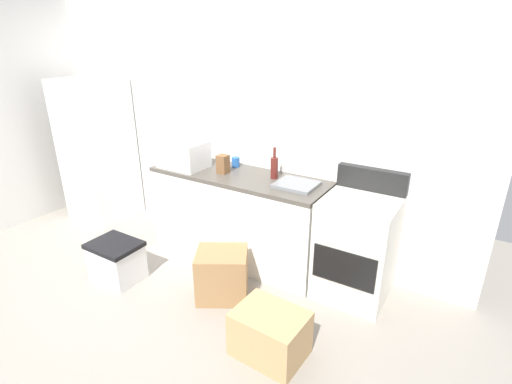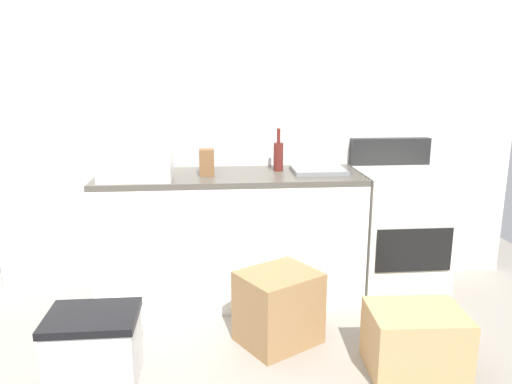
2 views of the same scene
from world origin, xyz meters
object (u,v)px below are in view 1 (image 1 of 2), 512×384
(knife_block, at_px, (223,164))
(storage_bin, at_px, (117,261))
(refrigerator, at_px, (98,150))
(cardboard_box_medium, at_px, (222,274))
(wine_bottle, at_px, (274,167))
(microwave, at_px, (183,154))
(cardboard_box_large, at_px, (270,334))
(coffee_mug, at_px, (236,162))
(stove_oven, at_px, (357,246))

(knife_block, relative_size, storage_bin, 0.39)
(knife_block, bearing_deg, refrigerator, -179.68)
(refrigerator, height_order, cardboard_box_medium, refrigerator)
(wine_bottle, height_order, storage_bin, wine_bottle)
(refrigerator, relative_size, microwave, 3.70)
(knife_block, height_order, cardboard_box_large, knife_block)
(refrigerator, xyz_separation_m, microwave, (1.44, -0.05, 0.18))
(wine_bottle, distance_m, cardboard_box_medium, 1.09)
(knife_block, bearing_deg, cardboard_box_medium, -56.23)
(refrigerator, distance_m, cardboard_box_medium, 2.47)
(wine_bottle, height_order, coffee_mug, wine_bottle)
(refrigerator, bearing_deg, cardboard_box_medium, -14.67)
(stove_oven, xyz_separation_m, wine_bottle, (-0.87, 0.08, 0.54))
(coffee_mug, height_order, cardboard_box_large, coffee_mug)
(refrigerator, distance_m, cardboard_box_large, 3.22)
(wine_bottle, bearing_deg, stove_oven, -5.57)
(refrigerator, bearing_deg, stove_oven, 0.97)
(coffee_mug, height_order, storage_bin, coffee_mug)
(wine_bottle, bearing_deg, knife_block, -165.51)
(stove_oven, bearing_deg, cardboard_box_large, -104.74)
(stove_oven, xyz_separation_m, storage_bin, (-1.96, -0.97, -0.27))
(microwave, relative_size, cardboard_box_medium, 1.05)
(refrigerator, relative_size, cardboard_box_large, 3.41)
(storage_bin, bearing_deg, cardboard_box_large, -1.99)
(microwave, relative_size, storage_bin, 1.00)
(coffee_mug, bearing_deg, knife_block, -88.91)
(stove_oven, relative_size, cardboard_box_medium, 2.51)
(microwave, distance_m, cardboard_box_large, 2.00)
(refrigerator, height_order, stove_oven, refrigerator)
(knife_block, distance_m, cardboard_box_medium, 1.07)
(stove_oven, bearing_deg, knife_block, -178.13)
(wine_bottle, distance_m, knife_block, 0.52)
(knife_block, bearing_deg, coffee_mug, 91.09)
(refrigerator, xyz_separation_m, cardboard_box_large, (3.00, -0.97, -0.68))
(cardboard_box_large, bearing_deg, refrigerator, 162.09)
(refrigerator, bearing_deg, coffee_mug, 7.04)
(cardboard_box_large, bearing_deg, coffee_mug, 132.56)
(refrigerator, relative_size, stove_oven, 1.55)
(refrigerator, height_order, coffee_mug, refrigerator)
(knife_block, bearing_deg, storage_bin, -122.63)
(coffee_mug, distance_m, storage_bin, 1.49)
(cardboard_box_medium, height_order, storage_bin, cardboard_box_medium)
(microwave, bearing_deg, knife_block, 7.03)
(cardboard_box_medium, distance_m, storage_bin, 1.05)
(refrigerator, xyz_separation_m, coffee_mug, (1.90, 0.23, 0.10))
(wine_bottle, bearing_deg, coffee_mug, 169.45)
(coffee_mug, xyz_separation_m, cardboard_box_large, (1.11, -1.20, -0.77))
(coffee_mug, bearing_deg, stove_oven, -7.41)
(coffee_mug, bearing_deg, storage_bin, -117.09)
(microwave, bearing_deg, cardboard_box_large, -30.67)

